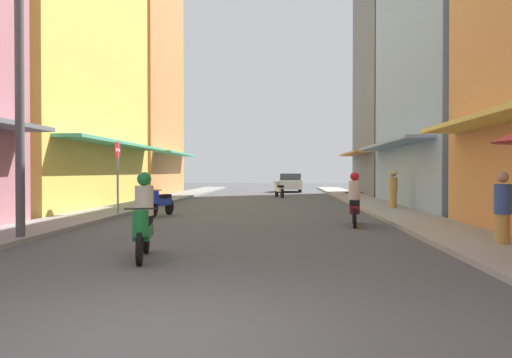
{
  "coord_description": "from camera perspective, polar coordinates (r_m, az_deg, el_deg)",
  "views": [
    {
      "loc": [
        1.27,
        -4.63,
        1.58
      ],
      "look_at": [
        -0.04,
        18.12,
        1.25
      ],
      "focal_mm": 34.58,
      "sensor_mm": 36.0,
      "label": 1
    }
  ],
  "objects": [
    {
      "name": "pedestrian_midway",
      "position": [
        11.23,
        26.64,
        -3.3
      ],
      "size": [
        0.34,
        0.34,
        1.58
      ],
      "color": "#BF8C3F",
      "rests_on": "ground"
    },
    {
      "name": "building_right_mid",
      "position": [
        24.55,
        23.44,
        15.12
      ],
      "size": [
        7.05,
        11.78,
        15.35
      ],
      "color": "#8CA5CC",
      "rests_on": "ground"
    },
    {
      "name": "utility_pole",
      "position": [
        12.48,
        -25.69,
        11.02
      ],
      "size": [
        0.2,
        1.2,
        7.46
      ],
      "color": "#4C4C4F",
      "rests_on": "ground"
    },
    {
      "name": "building_left_far",
      "position": [
        34.97,
        -14.87,
        11.15
      ],
      "size": [
        7.05,
        9.31,
        15.74
      ],
      "color": "#D88C4C",
      "rests_on": "ground"
    },
    {
      "name": "motorbike_maroon",
      "position": [
        14.67,
        11.31,
        -2.61
      ],
      "size": [
        0.55,
        1.81,
        1.58
      ],
      "color": "black",
      "rests_on": "ground"
    },
    {
      "name": "street_sign_no_entry",
      "position": [
        17.93,
        -15.72,
        1.24
      ],
      "size": [
        0.07,
        0.6,
        2.65
      ],
      "color": "gray",
      "rests_on": "ground"
    },
    {
      "name": "motorbike_white",
      "position": [
        30.17,
        2.69,
        -1.21
      ],
      "size": [
        0.7,
        1.76,
        0.96
      ],
      "color": "black",
      "rests_on": "ground"
    },
    {
      "name": "motorbike_green",
      "position": [
        9.2,
        -12.9,
        -4.66
      ],
      "size": [
        0.6,
        1.79,
        1.58
      ],
      "color": "black",
      "rests_on": "ground"
    },
    {
      "name": "sidewalk_right",
      "position": [
        22.6,
        13.9,
        -3.05
      ],
      "size": [
        2.02,
        51.06,
        0.12
      ],
      "primitive_type": "cube",
      "color": "#9E9991",
      "rests_on": "ground"
    },
    {
      "name": "sidewalk_left",
      "position": [
        23.2,
        -13.51,
        -2.95
      ],
      "size": [
        2.02,
        51.06,
        0.12
      ],
      "primitive_type": "cube",
      "color": "gray",
      "rests_on": "ground"
    },
    {
      "name": "parked_car",
      "position": [
        39.0,
        3.99,
        -0.41
      ],
      "size": [
        1.78,
        4.11,
        1.45
      ],
      "color": "silver",
      "rests_on": "ground"
    },
    {
      "name": "ground_plane",
      "position": [
        22.25,
        0.01,
        -3.24
      ],
      "size": [
        94.74,
        94.74,
        0.0
      ],
      "primitive_type": "plane",
      "color": "#4C4C4F"
    },
    {
      "name": "pedestrian_far",
      "position": [
        20.7,
        15.6,
        -0.97
      ],
      "size": [
        0.44,
        0.44,
        1.67
      ],
      "color": "#BF8C3F",
      "rests_on": "ground"
    },
    {
      "name": "motorbike_blue",
      "position": [
        17.88,
        -10.95,
        -2.64
      ],
      "size": [
        0.64,
        1.78,
        0.96
      ],
      "color": "black",
      "rests_on": "ground"
    },
    {
      "name": "building_left_mid",
      "position": [
        24.59,
        -23.45,
        14.8
      ],
      "size": [
        7.05,
        12.16,
        15.1
      ],
      "color": "#EFD159",
      "rests_on": "ground"
    },
    {
      "name": "building_right_far",
      "position": [
        34.77,
        17.15,
        11.42
      ],
      "size": [
        7.05,
        9.08,
        16.0
      ],
      "color": "slate",
      "rests_on": "ground"
    }
  ]
}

